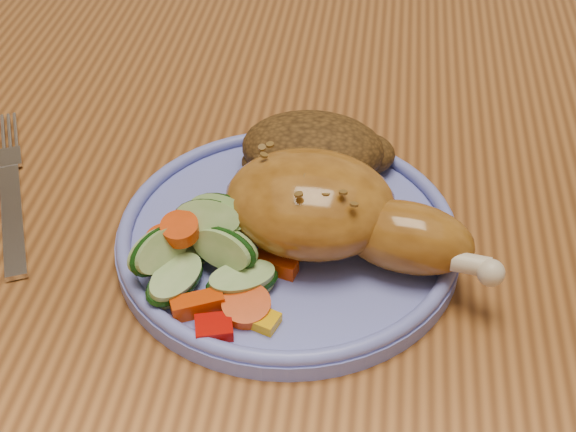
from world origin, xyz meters
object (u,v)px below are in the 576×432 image
(dining_table, at_px, (334,207))
(plate, at_px, (288,239))
(fork, at_px, (11,193))
(chair_far, at_px, (362,41))

(dining_table, relative_size, plate, 5.94)
(fork, bearing_deg, chair_far, 72.44)
(dining_table, relative_size, fork, 8.44)
(chair_far, distance_m, fork, 0.82)
(dining_table, bearing_deg, chair_far, 90.00)
(plate, bearing_deg, dining_table, 80.94)
(plate, bearing_deg, chair_far, 88.29)
(plate, height_order, fork, plate)
(dining_table, distance_m, chair_far, 0.65)
(dining_table, relative_size, chair_far, 1.54)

